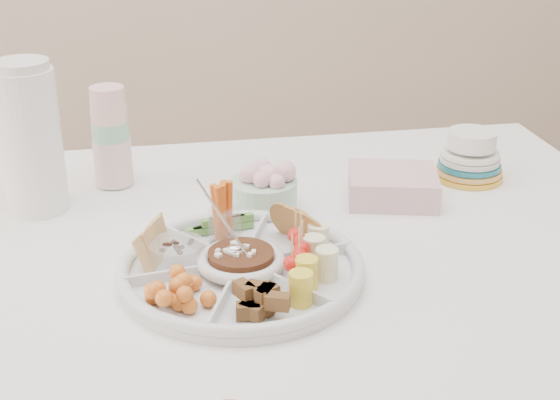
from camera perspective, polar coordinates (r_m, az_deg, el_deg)
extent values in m
cylinder|color=silver|center=(1.22, -2.86, -4.77)|extent=(0.43, 0.43, 0.04)
cylinder|color=#552C12|center=(1.22, -2.87, -4.47)|extent=(0.12, 0.12, 0.04)
cylinder|color=silver|center=(1.57, -12.28, 4.63)|extent=(0.08, 0.08, 0.21)
cylinder|color=white|center=(1.48, -17.81, 4.46)|extent=(0.14, 0.14, 0.29)
cylinder|color=silver|center=(1.44, -1.21, 0.87)|extent=(0.14, 0.14, 0.09)
cube|color=#D1A7B0|center=(1.51, 8.24, 1.03)|extent=(0.20, 0.18, 0.06)
cylinder|color=gold|center=(1.63, 13.72, 3.01)|extent=(0.15, 0.15, 0.09)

